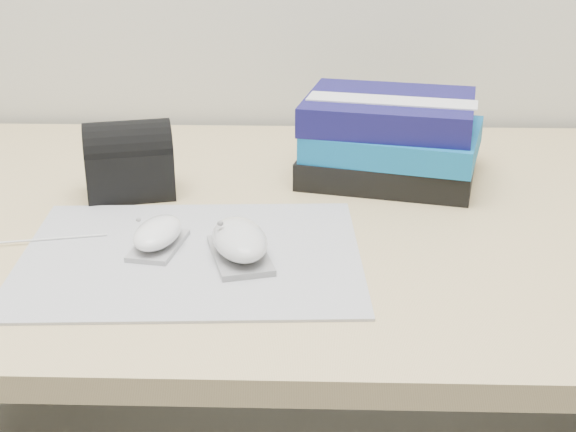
{
  "coord_description": "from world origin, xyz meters",
  "views": [
    {
      "loc": [
        -0.07,
        0.58,
        1.15
      ],
      "look_at": [
        -0.1,
        1.47,
        0.77
      ],
      "focal_mm": 50.0,
      "sensor_mm": 36.0,
      "label": 1
    }
  ],
  "objects_px": {
    "book_stack": "(391,138)",
    "mouse_rear": "(158,235)",
    "pouch": "(129,160)",
    "desk": "(354,336)",
    "mouse_front": "(240,242)"
  },
  "relations": [
    {
      "from": "mouse_rear",
      "to": "pouch",
      "type": "distance_m",
      "value": 0.2
    },
    {
      "from": "book_stack",
      "to": "pouch",
      "type": "distance_m",
      "value": 0.38
    },
    {
      "from": "mouse_front",
      "to": "book_stack",
      "type": "height_order",
      "value": "book_stack"
    },
    {
      "from": "mouse_rear",
      "to": "mouse_front",
      "type": "distance_m",
      "value": 0.1
    },
    {
      "from": "mouse_rear",
      "to": "book_stack",
      "type": "bearing_deg",
      "value": 41.72
    },
    {
      "from": "mouse_front",
      "to": "pouch",
      "type": "relative_size",
      "value": 0.92
    },
    {
      "from": "book_stack",
      "to": "pouch",
      "type": "xyz_separation_m",
      "value": [
        -0.37,
        -0.09,
        -0.01
      ]
    },
    {
      "from": "mouse_front",
      "to": "book_stack",
      "type": "bearing_deg",
      "value": 55.77
    },
    {
      "from": "desk",
      "to": "mouse_rear",
      "type": "relative_size",
      "value": 15.89
    },
    {
      "from": "desk",
      "to": "mouse_front",
      "type": "bearing_deg",
      "value": -124.78
    },
    {
      "from": "mouse_rear",
      "to": "pouch",
      "type": "bearing_deg",
      "value": 111.26
    },
    {
      "from": "book_stack",
      "to": "mouse_rear",
      "type": "bearing_deg",
      "value": -138.28
    },
    {
      "from": "desk",
      "to": "book_stack",
      "type": "xyz_separation_m",
      "value": [
        0.05,
        0.08,
        0.29
      ]
    },
    {
      "from": "mouse_rear",
      "to": "pouch",
      "type": "height_order",
      "value": "pouch"
    },
    {
      "from": "pouch",
      "to": "book_stack",
      "type": "bearing_deg",
      "value": 12.94
    }
  ]
}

